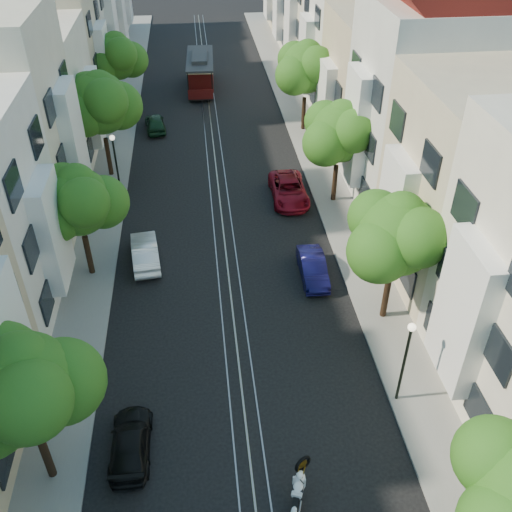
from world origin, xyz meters
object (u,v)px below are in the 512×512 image
object	(u,v)px
parked_car_w_far	(155,123)
tree_w_a	(24,390)
tree_w_c	(101,105)
lamp_west	(115,157)
sportbike_rider	(299,485)
parked_car_e_mid	(313,268)
tree_e_b	(398,237)
parked_car_w_mid	(145,252)
tree_w_b	(79,203)
tree_w_d	(117,58)
lamp_east	(407,351)
parked_car_e_far	(289,190)
cable_car	(200,70)
tree_e_c	(340,134)
tree_e_d	(307,69)
parked_car_w_near	(131,442)

from	to	relation	value
parked_car_w_far	tree_w_a	bearing A→B (deg)	77.53
tree_w_c	lamp_west	size ratio (longest dim) A/B	1.71
sportbike_rider	parked_car_w_far	bearing A→B (deg)	120.89
sportbike_rider	parked_car_e_mid	xyz separation A→B (m)	(2.88, 12.31, -0.23)
tree_e_b	lamp_west	xyz separation A→B (m)	(-13.56, 13.02, -1.89)
lamp_west	parked_car_w_far	xyz separation A→B (m)	(1.90, 10.18, -2.23)
tree_e_b	parked_car_w_far	xyz separation A→B (m)	(-11.66, 23.21, -4.12)
tree_e_b	parked_car_w_far	world-z (taller)	tree_e_b
parked_car_w_mid	tree_w_b	bearing A→B (deg)	9.59
tree_w_d	parked_car_e_mid	xyz separation A→B (m)	(11.54, -23.53, -4.00)
tree_w_d	parked_car_w_mid	world-z (taller)	tree_w_d
lamp_east	parked_car_e_far	world-z (taller)	lamp_east
parked_car_e_far	cable_car	bearing A→B (deg)	103.86
tree_w_d	tree_e_c	bearing A→B (deg)	-48.01
tree_w_b	parked_car_w_mid	size ratio (longest dim) A/B	1.59
parked_car_e_far	tree_w_b	bearing A→B (deg)	-149.92
sportbike_rider	parked_car_e_mid	world-z (taller)	sportbike_rider
lamp_west	sportbike_rider	distance (m)	23.31
tree_e_b	tree_w_b	xyz separation A→B (m)	(-14.40, 5.00, -0.34)
tree_w_b	cable_car	distance (m)	28.03
parked_car_e_far	parked_car_e_mid	bearing A→B (deg)	-89.56
tree_w_c	cable_car	size ratio (longest dim) A/B	0.94
tree_e_c	lamp_west	distance (m)	13.82
tree_e_b	tree_e_d	distance (m)	22.00
tree_w_b	tree_w_d	world-z (taller)	tree_w_d
tree_e_b	tree_e_c	bearing A→B (deg)	90.00
cable_car	parked_car_e_far	size ratio (longest dim) A/B	1.59
tree_e_c	parked_car_e_mid	distance (m)	9.00
sportbike_rider	parked_car_e_mid	distance (m)	12.64
tree_e_c	parked_car_w_near	world-z (taller)	tree_e_c
tree_w_d	parked_car_w_far	bearing A→B (deg)	-54.17
tree_w_d	parked_car_e_far	size ratio (longest dim) A/B	1.37
tree_e_b	tree_w_a	distance (m)	16.01
sportbike_rider	parked_car_e_far	distance (m)	20.61
cable_car	parked_car_e_far	bearing A→B (deg)	-74.29
cable_car	parked_car_w_far	distance (m)	9.77
tree_e_b	parked_car_e_far	bearing A→B (deg)	103.89
parked_car_w_near	parked_car_w_mid	world-z (taller)	parked_car_w_mid
tree_e_d	parked_car_w_near	bearing A→B (deg)	-112.43
tree_e_b	cable_car	size ratio (longest dim) A/B	0.88
lamp_west	parked_car_w_far	size ratio (longest dim) A/B	1.15
tree_w_d	parked_car_w_near	xyz separation A→B (m)	(2.74, -33.24, -4.07)
tree_e_c	sportbike_rider	world-z (taller)	tree_e_c
tree_e_d	parked_car_w_mid	xyz separation A→B (m)	(-11.66, -16.20, -4.22)
parked_car_e_mid	sportbike_rider	bearing A→B (deg)	-102.25
tree_e_b	tree_e_d	size ratio (longest dim) A/B	0.98
tree_w_c	tree_e_b	bearing A→B (deg)	-48.01
tree_e_b	tree_e_c	size ratio (longest dim) A/B	1.03
parked_car_e_mid	tree_w_c	bearing A→B (deg)	133.54
lamp_west	parked_car_e_mid	size ratio (longest dim) A/B	1.14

